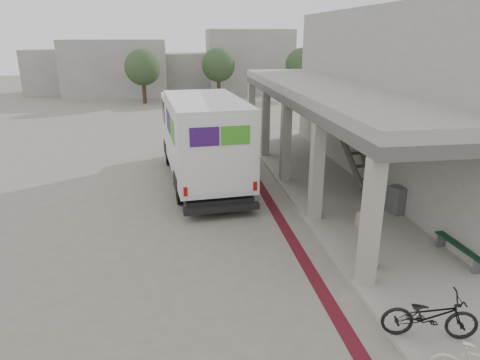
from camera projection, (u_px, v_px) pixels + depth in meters
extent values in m
plane|color=slate|center=(255.00, 231.00, 13.60)|extent=(120.00, 120.00, 0.00)
cube|color=#4F0F19|center=(272.00, 206.00, 15.61)|extent=(0.35, 40.00, 0.01)
cube|color=gray|center=(374.00, 222.00, 14.15)|extent=(4.40, 28.00, 0.12)
cube|color=gray|center=(410.00, 96.00, 17.73)|extent=(4.30, 17.00, 7.00)
cube|color=#4F4D4A|center=(323.00, 98.00, 17.20)|extent=(3.40, 16.90, 0.35)
cube|color=gray|center=(324.00, 90.00, 17.09)|extent=(3.40, 16.90, 0.35)
cube|color=gray|center=(116.00, 68.00, 43.39)|extent=(10.00, 6.00, 5.50)
cube|color=gray|center=(185.00, 72.00, 48.38)|extent=(8.00, 6.00, 4.00)
cube|color=gray|center=(249.00, 61.00, 47.11)|extent=(9.00, 6.00, 6.50)
cube|color=gray|center=(62.00, 71.00, 45.51)|extent=(7.00, 5.00, 4.50)
cylinder|color=#38281C|center=(144.00, 90.00, 38.71)|extent=(0.36, 0.36, 2.40)
sphere|color=#2A4025|center=(143.00, 67.00, 38.06)|extent=(3.20, 3.20, 3.20)
cylinder|color=#38281C|center=(219.00, 86.00, 41.58)|extent=(0.36, 0.36, 2.40)
sphere|color=#2A4025|center=(218.00, 65.00, 40.93)|extent=(3.20, 3.20, 3.20)
cylinder|color=#38281C|center=(301.00, 86.00, 41.78)|extent=(0.36, 0.36, 2.40)
sphere|color=#2A4025|center=(302.00, 65.00, 41.14)|extent=(3.20, 3.20, 3.20)
cube|color=black|center=(203.00, 172.00, 18.05)|extent=(3.02, 8.03, 0.34)
cube|color=silver|center=(206.00, 136.00, 16.56)|extent=(3.18, 6.04, 2.92)
cube|color=silver|center=(193.00, 122.00, 20.18)|extent=(2.87, 2.35, 2.58)
cube|color=silver|center=(190.00, 136.00, 21.58)|extent=(2.52, 0.88, 0.90)
cube|color=black|center=(190.00, 106.00, 20.81)|extent=(2.51, 0.75, 1.18)
cube|color=black|center=(222.00, 209.00, 14.35)|extent=(2.60, 0.50, 0.20)
cube|color=#341358|center=(168.00, 121.00, 16.83)|extent=(0.16, 1.57, 0.84)
cube|color=#3A9821|center=(172.00, 130.00, 15.28)|extent=(0.16, 1.57, 0.84)
cube|color=#341358|center=(204.00, 137.00, 13.52)|extent=(0.95, 0.11, 0.62)
cube|color=#3A9821|center=(236.00, 135.00, 13.74)|extent=(0.95, 0.11, 0.62)
cylinder|color=black|center=(169.00, 154.00, 20.46)|extent=(0.40, 1.03, 1.01)
cylinder|color=black|center=(218.00, 151.00, 20.98)|extent=(0.40, 1.03, 1.01)
cylinder|color=black|center=(181.00, 190.00, 15.71)|extent=(0.40, 1.03, 1.01)
cylinder|color=black|center=(243.00, 185.00, 16.23)|extent=(0.40, 1.03, 1.01)
cube|color=slate|center=(480.00, 267.00, 10.92)|extent=(0.38, 0.10, 0.38)
cube|color=slate|center=(443.00, 240.00, 12.31)|extent=(0.38, 0.10, 0.38)
cube|color=black|center=(457.00, 246.00, 11.52)|extent=(0.19, 1.81, 0.05)
cube|color=black|center=(462.00, 246.00, 11.55)|extent=(0.19, 1.81, 0.05)
cube|color=black|center=(466.00, 245.00, 11.57)|extent=(0.19, 1.81, 0.05)
cylinder|color=gray|center=(371.00, 260.00, 11.24)|extent=(0.40, 0.40, 0.40)
sphere|color=gray|center=(371.00, 253.00, 11.17)|extent=(0.40, 0.40, 0.40)
cylinder|color=gray|center=(361.00, 221.00, 13.64)|extent=(0.35, 0.35, 0.35)
sphere|color=gray|center=(361.00, 216.00, 13.58)|extent=(0.35, 0.35, 0.35)
cube|color=slate|center=(397.00, 200.00, 14.56)|extent=(0.55, 0.65, 0.94)
imported|color=black|center=(430.00, 315.00, 8.53)|extent=(1.99, 1.10, 0.99)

